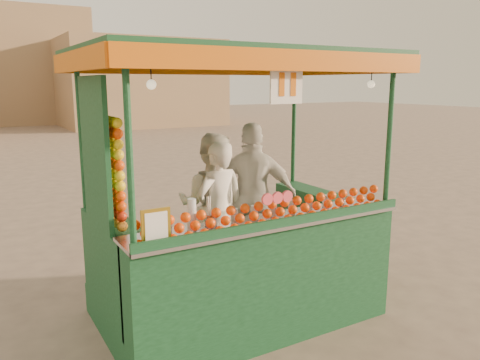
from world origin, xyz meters
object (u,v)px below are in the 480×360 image
vendor_left (218,212)px  vendor_right (253,197)px  juice_cart (235,238)px  vendor_middle (212,205)px

vendor_left → vendor_right: (0.52, 0.11, 0.09)m
vendor_right → juice_cart: bearing=70.9°
juice_cart → vendor_right: 0.74m
juice_cart → vendor_middle: juice_cart is taller
vendor_middle → vendor_right: bearing=-152.1°
vendor_middle → vendor_left: bearing=119.6°
juice_cart → vendor_left: size_ratio=1.98×
vendor_left → vendor_right: 0.54m
juice_cart → vendor_right: bearing=42.2°
juice_cart → vendor_right: juice_cart is taller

